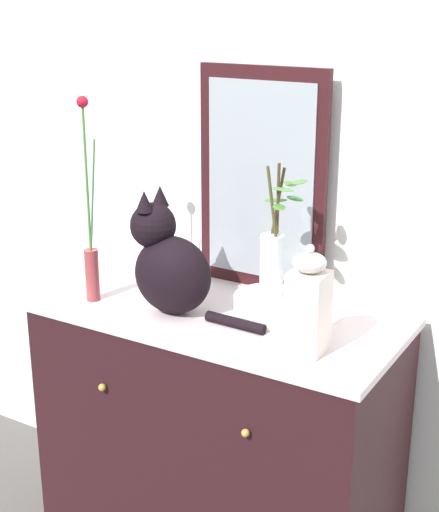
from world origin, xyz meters
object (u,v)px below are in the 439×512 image
Objects in this scene: jar_lidded_porcelain at (308,304)px; cat_sitting at (169,264)px; mirror_leaning at (262,181)px; bowl_porcelain at (271,306)px; vase_glass_clear at (273,257)px; sideboard at (219,442)px; vase_slim_green at (91,248)px.

cat_sitting is at bearing 174.78° from jar_lidded_porcelain.
bowl_porcelain is at bearing -54.73° from mirror_leaning.
jar_lidded_porcelain is (0.19, -0.17, -0.05)m from vase_glass_clear.
cat_sitting is 0.33m from bowl_porcelain.
sideboard is at bearing 31.57° from cat_sitting.
cat_sitting is at bearing -156.95° from vase_glass_clear.
mirror_leaning reaches higher than vase_slim_green.
jar_lidded_porcelain reaches higher than bowl_porcelain.
bowl_porcelain is at bearing 139.86° from jar_lidded_porcelain.
vase_glass_clear is at bearing 24.43° from bowl_porcelain.
bowl_porcelain is at bearing -155.57° from vase_glass_clear.
mirror_leaning is 0.59m from vase_slim_green.
vase_slim_green reaches higher than sideboard.
vase_slim_green is 0.75m from jar_lidded_porcelain.
vase_glass_clear is (0.29, 0.12, 0.04)m from cat_sitting.
cat_sitting is at bearing -156.96° from bowl_porcelain.
sideboard is 0.53m from bowl_porcelain.
mirror_leaning is at bearing 132.58° from jar_lidded_porcelain.
mirror_leaning reaches higher than sideboard.
vase_glass_clear reaches higher than bowl_porcelain.
vase_glass_clear is at bearing 15.17° from sideboard.
cat_sitting is at bearing -148.43° from sideboard.
vase_glass_clear is 1.34× the size of jar_lidded_porcelain.
mirror_leaning is 0.42m from cat_sitting.
sideboard is 5.02× the size of bowl_porcelain.
mirror_leaning is at bearing 126.08° from vase_glass_clear.
bowl_porcelain is 0.54× the size of vase_glass_clear.
vase_glass_clear is (0.16, 0.04, 0.67)m from sideboard.
mirror_leaning is at bearing 43.51° from vase_slim_green.
vase_slim_green is at bearing -162.61° from bowl_porcelain.
sideboard is at bearing -165.04° from bowl_porcelain.
jar_lidded_porcelain is at bearing 0.49° from vase_slim_green.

